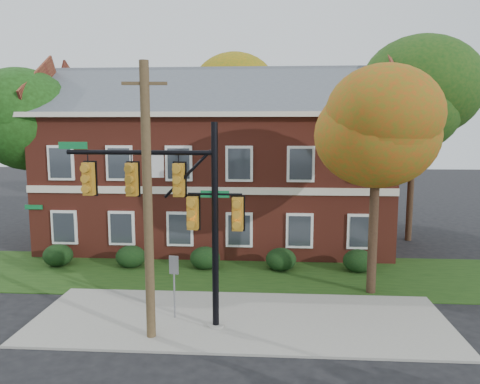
# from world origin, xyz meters

# --- Properties ---
(ground) EXTENTS (120.00, 120.00, 0.00)m
(ground) POSITION_xyz_m (0.00, 0.00, 0.00)
(ground) COLOR black
(ground) RESTS_ON ground
(sidewalk) EXTENTS (14.00, 5.00, 0.08)m
(sidewalk) POSITION_xyz_m (0.00, 1.00, 0.04)
(sidewalk) COLOR gray
(sidewalk) RESTS_ON ground
(grass_strip) EXTENTS (30.00, 6.00, 0.04)m
(grass_strip) POSITION_xyz_m (0.00, 6.00, 0.02)
(grass_strip) COLOR #193811
(grass_strip) RESTS_ON ground
(apartment_building) EXTENTS (18.80, 8.80, 9.74)m
(apartment_building) POSITION_xyz_m (-2.00, 11.95, 4.99)
(apartment_building) COLOR maroon
(apartment_building) RESTS_ON ground
(hedge_far_left) EXTENTS (1.40, 1.26, 1.05)m
(hedge_far_left) POSITION_xyz_m (-9.00, 6.70, 0.53)
(hedge_far_left) COLOR black
(hedge_far_left) RESTS_ON ground
(hedge_left) EXTENTS (1.40, 1.26, 1.05)m
(hedge_left) POSITION_xyz_m (-5.50, 6.70, 0.53)
(hedge_left) COLOR black
(hedge_left) RESTS_ON ground
(hedge_center) EXTENTS (1.40, 1.26, 1.05)m
(hedge_center) POSITION_xyz_m (-2.00, 6.70, 0.53)
(hedge_center) COLOR black
(hedge_center) RESTS_ON ground
(hedge_right) EXTENTS (1.40, 1.26, 1.05)m
(hedge_right) POSITION_xyz_m (1.50, 6.70, 0.53)
(hedge_right) COLOR black
(hedge_right) RESTS_ON ground
(hedge_far_right) EXTENTS (1.40, 1.26, 1.05)m
(hedge_far_right) POSITION_xyz_m (5.00, 6.70, 0.53)
(hedge_far_right) COLOR black
(hedge_far_right) RESTS_ON ground
(tree_near_right) EXTENTS (4.50, 4.25, 8.58)m
(tree_near_right) POSITION_xyz_m (5.22, 3.87, 6.67)
(tree_near_right) COLOR black
(tree_near_right) RESTS_ON ground
(tree_left_rear) EXTENTS (5.40, 5.10, 8.88)m
(tree_left_rear) POSITION_xyz_m (-11.73, 10.84, 6.68)
(tree_left_rear) COLOR black
(tree_left_rear) RESTS_ON ground
(tree_right_rear) EXTENTS (6.30, 5.95, 10.62)m
(tree_right_rear) POSITION_xyz_m (9.31, 12.81, 8.12)
(tree_right_rear) COLOR black
(tree_right_rear) RESTS_ON ground
(tree_far_rear) EXTENTS (6.84, 6.46, 11.52)m
(tree_far_rear) POSITION_xyz_m (-0.66, 19.79, 8.84)
(tree_far_rear) COLOR black
(tree_far_rear) RESTS_ON ground
(traffic_signal) EXTENTS (6.00, 0.60, 6.69)m
(traffic_signal) POSITION_xyz_m (-1.94, 0.35, 4.15)
(traffic_signal) COLOR gray
(traffic_signal) RESTS_ON ground
(utility_pole) EXTENTS (1.32, 0.31, 8.44)m
(utility_pole) POSITION_xyz_m (-2.66, -0.54, 4.28)
(utility_pole) COLOR #473621
(utility_pole) RESTS_ON ground
(sign_post) EXTENTS (0.33, 0.09, 2.25)m
(sign_post) POSITION_xyz_m (-2.23, 0.93, 1.52)
(sign_post) COLOR slate
(sign_post) RESTS_ON ground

